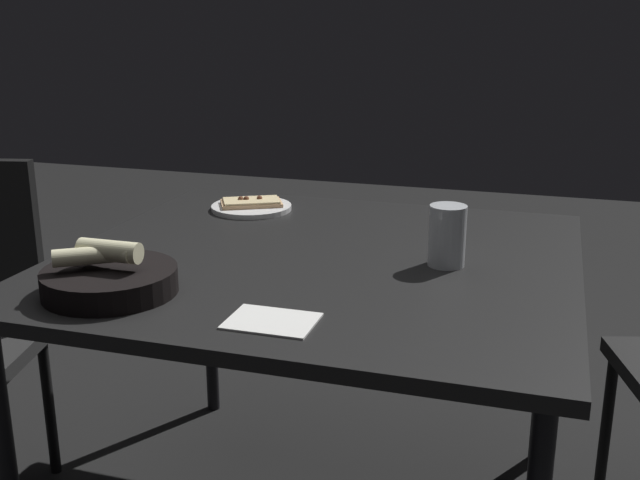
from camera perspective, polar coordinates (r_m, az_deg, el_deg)
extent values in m
cube|color=black|center=(1.77, -0.08, -1.61)|extent=(1.16, 1.09, 0.03)
cylinder|color=black|center=(1.77, -22.15, -16.08)|extent=(0.04, 0.04, 0.71)
cylinder|color=black|center=(2.50, -8.21, -5.15)|extent=(0.04, 0.04, 0.71)
cylinder|color=black|center=(2.29, 16.35, -7.86)|extent=(0.04, 0.04, 0.71)
cylinder|color=white|center=(2.18, -5.11, 2.43)|extent=(0.23, 0.23, 0.01)
cube|color=tan|center=(2.17, -5.12, 2.73)|extent=(0.19, 0.16, 0.01)
cube|color=beige|center=(2.17, -5.13, 2.94)|extent=(0.18, 0.15, 0.01)
sphere|color=brown|center=(2.18, -5.91, 3.05)|extent=(0.02, 0.02, 0.02)
sphere|color=brown|center=(2.18, -4.52, 3.11)|extent=(0.02, 0.02, 0.02)
sphere|color=brown|center=(2.18, -5.49, 3.06)|extent=(0.02, 0.02, 0.02)
cylinder|color=black|center=(1.58, -15.34, -2.95)|extent=(0.27, 0.27, 0.05)
cylinder|color=beige|center=(1.56, -15.38, -0.78)|extent=(0.13, 0.04, 0.04)
cylinder|color=beige|center=(1.56, -15.29, -0.81)|extent=(0.11, 0.06, 0.03)
cylinder|color=beige|center=(1.56, -17.16, -1.16)|extent=(0.12, 0.09, 0.04)
cylinder|color=#B71414|center=(1.54, -13.78, -3.57)|extent=(0.06, 0.06, 0.03)
cylinder|color=silver|center=(1.70, 9.43, 0.32)|extent=(0.08, 0.08, 0.14)
cylinder|color=orange|center=(1.71, 9.39, -0.65)|extent=(0.07, 0.07, 0.07)
cube|color=white|center=(1.40, -3.61, -6.03)|extent=(0.16, 0.12, 0.00)
cylinder|color=black|center=(2.28, 20.52, -12.61)|extent=(0.03, 0.03, 0.40)
cylinder|color=black|center=(2.33, -19.48, -11.61)|extent=(0.03, 0.03, 0.41)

